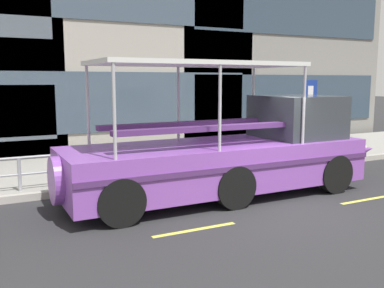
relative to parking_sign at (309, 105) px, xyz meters
The scene contains 8 objects.
ground_plane 6.10m from the parking_sign, 138.81° to the right, with size 120.00×120.00×0.00m, color #2B2B2D.
sidewalk 5.08m from the parking_sign, 157.24° to the left, with size 32.00×4.80×0.18m, color #99968E.
curb_edge 4.79m from the parking_sign, behind, with size 32.00×0.18×0.18m, color #B2ADA3.
lane_centreline 6.46m from the parking_sign, 134.81° to the right, with size 25.80×0.12×0.01m.
curb_guardrail 5.63m from the parking_sign, behind, with size 12.24×0.09×0.86m.
parking_sign is the anchor object (origin of this frame).
duck_tour_boat 5.20m from the parking_sign, 152.07° to the right, with size 9.55×2.50×3.33m.
pedestrian_near_bow 1.90m from the parking_sign, 154.40° to the left, with size 0.25×0.41×1.50m.
Camera 1 is at (-6.12, -7.75, 2.90)m, focal length 40.34 mm.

